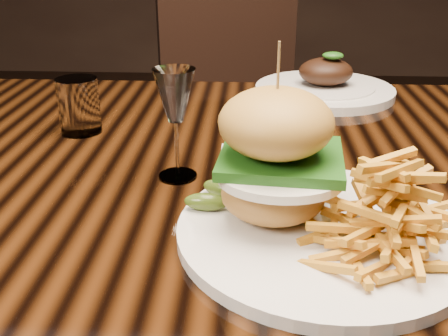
# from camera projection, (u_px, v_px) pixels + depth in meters

# --- Properties ---
(dining_table) EXTENTS (1.60, 0.90, 0.75)m
(dining_table) POSITION_uv_depth(u_px,v_px,m) (258.00, 202.00, 0.84)
(dining_table) COLOR black
(dining_table) RESTS_ON ground
(burger_plate) EXTENTS (0.33, 0.33, 0.22)m
(burger_plate) POSITION_uv_depth(u_px,v_px,m) (324.00, 190.00, 0.58)
(burger_plate) COLOR silver
(burger_plate) RESTS_ON dining_table
(ramekin) EXTENTS (0.09, 0.09, 0.04)m
(ramekin) POSITION_uv_depth(u_px,v_px,m) (249.00, 167.00, 0.74)
(ramekin) COLOR silver
(ramekin) RESTS_ON dining_table
(wine_glass) EXTENTS (0.06, 0.06, 0.16)m
(wine_glass) POSITION_uv_depth(u_px,v_px,m) (175.00, 100.00, 0.70)
(wine_glass) COLOR white
(wine_glass) RESTS_ON dining_table
(water_tumbler) EXTENTS (0.07, 0.07, 0.10)m
(water_tumbler) POSITION_uv_depth(u_px,v_px,m) (79.00, 106.00, 0.90)
(water_tumbler) COLOR white
(water_tumbler) RESTS_ON dining_table
(far_dish) EXTENTS (0.30, 0.30, 0.09)m
(far_dish) POSITION_uv_depth(u_px,v_px,m) (325.00, 87.00, 1.12)
(far_dish) COLOR silver
(far_dish) RESTS_ON dining_table
(chair_far) EXTENTS (0.58, 0.58, 0.95)m
(chair_far) POSITION_uv_depth(u_px,v_px,m) (237.00, 110.00, 1.71)
(chair_far) COLOR black
(chair_far) RESTS_ON ground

